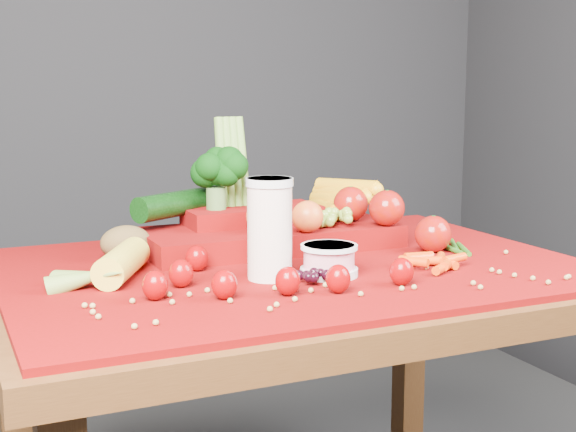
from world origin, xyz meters
name	(u,v)px	position (x,y,z in m)	size (l,w,h in m)	color
table	(292,319)	(0.00, 0.00, 0.66)	(1.10, 0.80, 0.75)	#3A1F0D
red_cloth	(292,267)	(0.00, 0.00, 0.76)	(1.05, 0.75, 0.01)	#660306
milk_glass	(270,225)	(-0.08, -0.09, 0.86)	(0.08, 0.08, 0.18)	silver
yogurt_bowl	(329,259)	(0.02, -0.11, 0.79)	(0.10, 0.10, 0.06)	silver
strawberry_scatter	(237,274)	(-0.16, -0.13, 0.79)	(0.48, 0.28, 0.05)	#930100
dark_grape_cluster	(317,275)	(-0.02, -0.15, 0.78)	(0.06, 0.05, 0.03)	black
soybean_scatter	(343,286)	(0.00, -0.20, 0.77)	(0.84, 0.24, 0.01)	#AE904B
corn_ear	(100,273)	(-0.36, -0.01, 0.78)	(0.25, 0.26, 0.06)	yellow
potato	(126,243)	(-0.28, 0.16, 0.80)	(0.10, 0.07, 0.07)	brown
baby_carrot_pile	(434,262)	(0.21, -0.15, 0.78)	(0.17, 0.17, 0.03)	#DA3A07
green_bean_pile	(452,246)	(0.35, -0.01, 0.77)	(0.14, 0.12, 0.01)	#265B14
produce_mound	(279,219)	(0.04, 0.16, 0.82)	(0.59, 0.38, 0.27)	#660306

